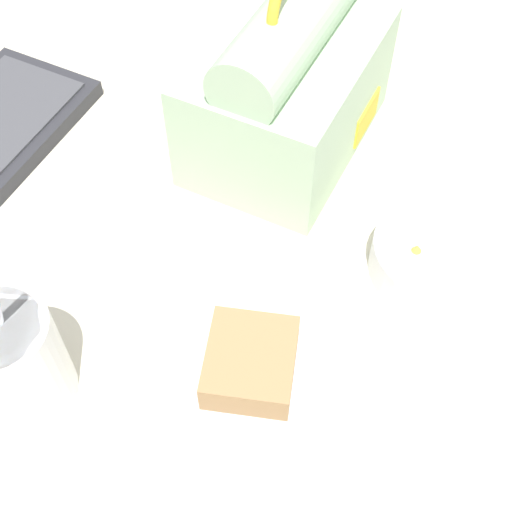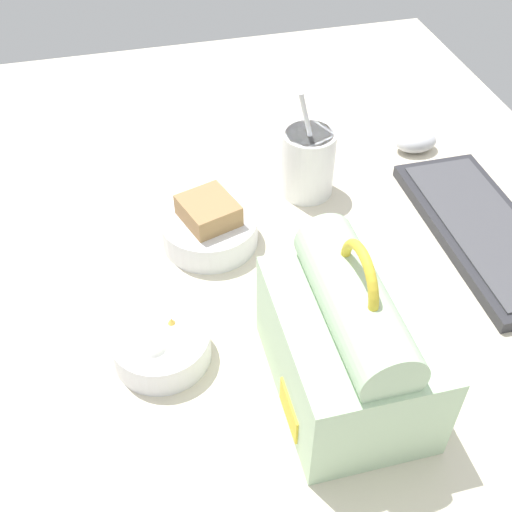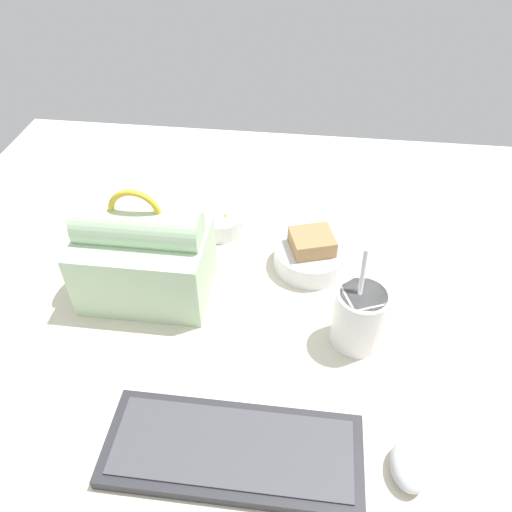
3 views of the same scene
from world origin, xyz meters
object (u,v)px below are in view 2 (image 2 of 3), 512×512
at_px(keyboard, 484,231).
at_px(lunch_bag, 349,343).
at_px(soup_cup, 308,161).
at_px(computer_mouse, 416,141).
at_px(bento_bowl_sandwich, 209,227).
at_px(bento_bowl_snacks, 162,345).

distance_m(keyboard, lunch_bag, 0.35).
xyz_separation_m(lunch_bag, soup_cup, (-0.36, 0.07, -0.02)).
bearing_deg(computer_mouse, lunch_bag, -33.61).
relative_size(keyboard, bento_bowl_sandwich, 2.50).
height_order(keyboard, bento_bowl_snacks, bento_bowl_snacks).
relative_size(bento_bowl_sandwich, computer_mouse, 1.92).
height_order(bento_bowl_sandwich, bento_bowl_snacks, bento_bowl_sandwich).
distance_m(lunch_bag, bento_bowl_sandwich, 0.30).
bearing_deg(lunch_bag, soup_cup, 169.28).
relative_size(soup_cup, bento_bowl_snacks, 1.50).
bearing_deg(computer_mouse, keyboard, 0.91).
xyz_separation_m(keyboard, bento_bowl_sandwich, (-0.09, -0.38, 0.02)).
height_order(bento_bowl_snacks, computer_mouse, bento_bowl_snacks).
distance_m(lunch_bag, soup_cup, 0.36).
xyz_separation_m(soup_cup, bento_bowl_snacks, (0.27, -0.26, -0.03)).
bearing_deg(lunch_bag, computer_mouse, 146.39).
bearing_deg(bento_bowl_snacks, bento_bowl_sandwich, 153.17).
relative_size(lunch_bag, bento_bowl_snacks, 1.84).
relative_size(keyboard, computer_mouse, 4.81).
xyz_separation_m(keyboard, bento_bowl_snacks, (0.10, -0.48, 0.01)).
bearing_deg(computer_mouse, soup_cup, -73.78).
xyz_separation_m(lunch_bag, bento_bowl_sandwich, (-0.28, -0.10, -0.05)).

